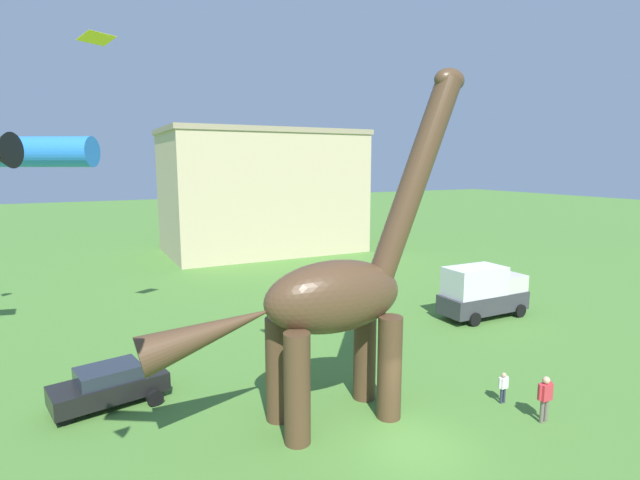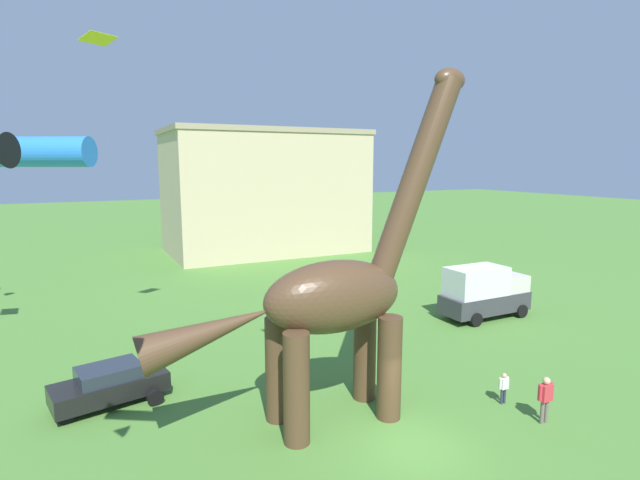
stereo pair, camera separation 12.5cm
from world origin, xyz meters
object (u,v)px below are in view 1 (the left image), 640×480
dinosaur_sculpture (333,297)px  parked_box_truck (482,291)px  kite_apex (97,38)px  kite_mid_right (32,151)px  person_near_flyer (503,385)px  person_watching_child (545,395)px  parked_sedan_left (109,385)px

dinosaur_sculpture → parked_box_truck: 15.52m
kite_apex → kite_mid_right: 15.56m
parked_box_truck → kite_apex: 24.47m
parked_box_truck → kite_apex: size_ratio=3.30×
dinosaur_sculpture → person_near_flyer: 7.86m
parked_box_truck → person_near_flyer: bearing=-130.6°
person_watching_child → parked_box_truck: bearing=-152.4°
person_near_flyer → kite_mid_right: (-15.11, -2.58, 8.78)m
parked_sedan_left → person_watching_child: bearing=-43.1°
parked_sedan_left → person_watching_child: person_watching_child is taller
kite_apex → person_near_flyer: bearing=-42.4°
dinosaur_sculpture → kite_apex: size_ratio=7.57×
parked_sedan_left → person_watching_child: (13.97, -8.57, 0.26)m
kite_mid_right → person_watching_child: bearing=3.2°
parked_box_truck → person_watching_child: parked_box_truck is taller
dinosaur_sculpture → person_watching_child: 8.48m
parked_sedan_left → parked_box_truck: parked_box_truck is taller
parked_sedan_left → kite_apex: size_ratio=2.63×
person_watching_child → kite_mid_right: 17.53m
dinosaur_sculpture → parked_sedan_left: dinosaur_sculpture is taller
person_near_flyer → kite_mid_right: 17.66m
dinosaur_sculpture → parked_sedan_left: bearing=172.1°
dinosaur_sculpture → person_near_flyer: dinosaur_sculpture is taller
dinosaur_sculpture → person_near_flyer: bearing=9.0°
kite_apex → dinosaur_sculpture: bearing=-56.7°
person_watching_child → dinosaur_sculpture: bearing=-56.3°
person_near_flyer → dinosaur_sculpture: bearing=127.8°
parked_box_truck → kite_mid_right: kite_mid_right is taller
parked_sedan_left → kite_apex: bearing=70.6°
person_near_flyer → parked_sedan_left: bearing=118.3°
person_near_flyer → person_watching_child: 1.75m
parked_sedan_left → kite_apex: (0.70, 5.07, 13.97)m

